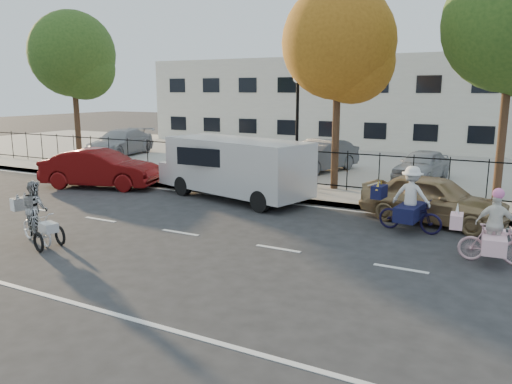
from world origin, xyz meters
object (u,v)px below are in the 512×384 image
Objects in this scene: unicorn_bike at (493,236)px; lot_car_a at (120,142)px; pedestrian at (193,157)px; red_sedan at (100,169)px; zebra_trike at (36,219)px; lamppost at (297,110)px; lot_car_b at (256,156)px; lot_car_c at (319,156)px; bull_bike at (410,206)px; white_van at (234,166)px; gold_sedan at (433,199)px; lot_car_d at (422,165)px.

unicorn_bike is 0.34× the size of lot_car_a.
red_sedan is at bearing 24.47° from pedestrian.
zebra_trike is 11.06m from unicorn_bike.
lamppost is 5.04m from pedestrian.
lot_car_c is at bearing 26.79° from lot_car_b.
zebra_trike reaches higher than red_sedan.
bull_bike reaches higher than red_sedan.
red_sedan is (-14.48, 2.44, 0.13)m from unicorn_bike.
pedestrian is at bearing -38.38° from lot_car_a.
unicorn_bike is 22.40m from lot_car_a.
lot_car_c is (12.36, -0.16, -0.00)m from lot_car_a.
lamppost reaches higher than unicorn_bike.
lot_car_c is (2.52, 13.37, 0.25)m from zebra_trike.
lamppost reaches higher than lot_car_b.
zebra_trike is at bearing -163.92° from red_sedan.
lot_car_c is at bearing 97.47° from white_van.
gold_sedan reaches higher than lot_car_d.
lamppost is at bearing -27.94° from lot_car_a.
lot_car_c is at bearing -171.96° from lot_car_d.
lamppost is 0.85× the size of lot_car_a.
unicorn_bike is 2.83m from bull_bike.
lot_car_a is (-9.84, 13.53, 0.25)m from zebra_trike.
white_van is 1.53× the size of lot_car_b.
white_van is (1.74, 7.00, 0.56)m from zebra_trike.
lot_car_a is at bearing 81.93° from gold_sedan.
lamppost reaches higher than pedestrian.
white_van is 5.90m from red_sedan.
unicorn_bike is at bearing -35.47° from lot_car_a.
lot_car_a is 9.34m from lot_car_b.
zebra_trike is at bearing 140.51° from gold_sedan.
bull_bike is 0.45× the size of lot_car_c.
gold_sedan is at bearing -104.26° from red_sedan.
zebra_trike is at bearing -63.87° from lot_car_a.
zebra_trike is 9.11m from pedestrian.
lot_car_a reaches higher than gold_sedan.
lot_car_d is (7.12, 13.32, 0.16)m from zebra_trike.
lot_car_b is 7.66m from lot_car_d.
lot_car_c is at bearing 98.86° from lamppost.
white_van reaches higher than gold_sedan.
red_sedan is at bearing 92.78° from bull_bike.
red_sedan is at bearing -139.33° from lot_car_d.
lot_car_b is 3.08m from lot_car_c.
unicorn_bike is 0.87× the size of bull_bike.
lot_car_a is (-11.57, 6.53, -0.31)m from white_van.
red_sedan is 1.24× the size of lot_car_d.
lot_car_b is at bearing -155.83° from lot_car_c.
bull_bike is 10.20m from pedestrian.
lamppost is at bearing -3.87° from zebra_trike.
lot_car_c is (-6.07, 6.45, 0.16)m from gold_sedan.
pedestrian reaches higher than unicorn_bike.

